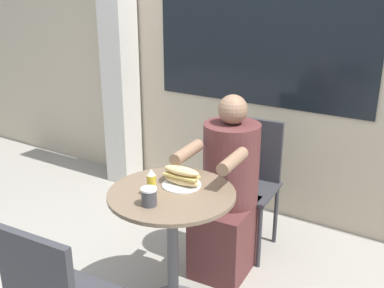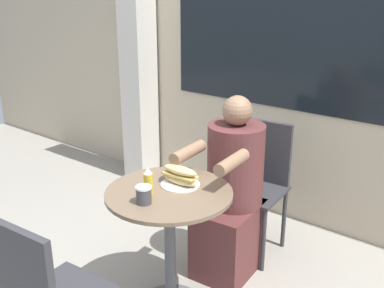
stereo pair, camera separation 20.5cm
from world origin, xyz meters
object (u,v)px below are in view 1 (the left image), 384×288
at_px(seated_diner, 228,198).
at_px(diner_chair, 251,173).
at_px(sandwich_on_plate, 182,178).
at_px(cafe_table, 172,226).
at_px(drink_cup, 149,197).
at_px(condiment_bottle, 151,183).

bearing_deg(seated_diner, diner_chair, -93.03).
xyz_separation_m(seated_diner, sandwich_on_plate, (-0.05, -0.42, 0.28)).
bearing_deg(sandwich_on_plate, seated_diner, 83.19).
bearing_deg(diner_chair, seated_diner, 86.97).
xyz_separation_m(cafe_table, drink_cup, (-0.01, -0.17, 0.24)).
xyz_separation_m(sandwich_on_plate, condiment_bottle, (-0.06, -0.18, 0.02)).
height_order(cafe_table, diner_chair, diner_chair).
xyz_separation_m(seated_diner, condiment_bottle, (-0.11, -0.59, 0.30)).
bearing_deg(seated_diner, drink_cup, 80.06).
height_order(diner_chair, condiment_bottle, diner_chair).
bearing_deg(diner_chair, drink_cup, 82.39).
height_order(diner_chair, seated_diner, seated_diner).
relative_size(diner_chair, condiment_bottle, 6.18).
distance_m(cafe_table, condiment_bottle, 0.28).
xyz_separation_m(cafe_table, seated_diner, (0.05, 0.51, -0.04)).
xyz_separation_m(seated_diner, drink_cup, (-0.06, -0.68, 0.28)).
xyz_separation_m(diner_chair, drink_cup, (-0.05, -1.03, 0.24)).
xyz_separation_m(drink_cup, condiment_bottle, (-0.05, 0.09, 0.02)).
distance_m(sandwich_on_plate, condiment_bottle, 0.19).
height_order(cafe_table, drink_cup, drink_cup).
bearing_deg(drink_cup, sandwich_on_plate, 87.48).
xyz_separation_m(diner_chair, sandwich_on_plate, (-0.04, -0.76, 0.24)).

